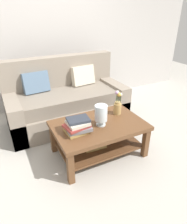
% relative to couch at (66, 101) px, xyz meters
% --- Properties ---
extents(ground_plane, '(10.00, 10.00, 0.00)m').
position_rel_couch_xyz_m(ground_plane, '(0.03, -0.77, -0.36)').
color(ground_plane, '#B7B2A8').
extents(back_wall, '(6.40, 0.12, 2.70)m').
position_rel_couch_xyz_m(back_wall, '(0.03, 0.88, 0.99)').
color(back_wall, '#BCB7B2').
rests_on(back_wall, ground).
extents(couch, '(1.90, 0.90, 1.06)m').
position_rel_couch_xyz_m(couch, '(0.00, 0.00, 0.00)').
color(couch, gray).
rests_on(couch, ground).
extents(coffee_table, '(1.15, 0.75, 0.46)m').
position_rel_couch_xyz_m(coffee_table, '(0.06, -1.04, -0.04)').
color(coffee_table, brown).
rests_on(coffee_table, ground).
extents(book_stack_main, '(0.32, 0.26, 0.17)m').
position_rel_couch_xyz_m(book_stack_main, '(-0.25, -1.09, 0.18)').
color(book_stack_main, tan).
rests_on(book_stack_main, coffee_table).
extents(glass_hurricane_vase, '(0.16, 0.16, 0.27)m').
position_rel_couch_xyz_m(glass_hurricane_vase, '(0.07, -1.08, 0.25)').
color(glass_hurricane_vase, silver).
rests_on(glass_hurricane_vase, coffee_table).
extents(flower_pitcher, '(0.11, 0.11, 0.34)m').
position_rel_couch_xyz_m(flower_pitcher, '(0.42, -0.91, 0.22)').
color(flower_pitcher, tan).
rests_on(flower_pitcher, coffee_table).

